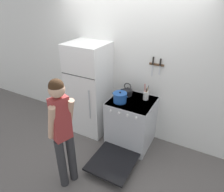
# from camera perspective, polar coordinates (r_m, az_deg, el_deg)

# --- Properties ---
(ground_plane) EXTENTS (14.00, 14.00, 0.00)m
(ground_plane) POSITION_cam_1_polar(r_m,az_deg,el_deg) (4.18, 3.26, -8.91)
(ground_plane) COLOR #5B5654
(wall_back) EXTENTS (10.00, 0.06, 2.55)m
(wall_back) POSITION_cam_1_polar(r_m,az_deg,el_deg) (3.59, 4.02, 7.85)
(wall_back) COLOR silver
(wall_back) RESTS_ON ground_plane
(refrigerator) EXTENTS (0.69, 0.64, 1.73)m
(refrigerator) POSITION_cam_1_polar(r_m,az_deg,el_deg) (3.75, -6.50, 1.84)
(refrigerator) COLOR white
(refrigerator) RESTS_ON ground_plane
(stove_range) EXTENTS (0.73, 1.38, 0.88)m
(stove_range) POSITION_cam_1_polar(r_m,az_deg,el_deg) (3.55, 5.22, -7.82)
(stove_range) COLOR silver
(stove_range) RESTS_ON ground_plane
(dutch_oven_pot) EXTENTS (0.27, 0.23, 0.19)m
(dutch_oven_pot) POSITION_cam_1_polar(r_m,az_deg,el_deg) (3.25, 2.27, -0.39)
(dutch_oven_pot) COLOR #1E4C9E
(dutch_oven_pot) RESTS_ON stove_range
(tea_kettle) EXTENTS (0.21, 0.17, 0.23)m
(tea_kettle) POSITION_cam_1_polar(r_m,az_deg,el_deg) (3.47, 4.46, 1.28)
(tea_kettle) COLOR black
(tea_kettle) RESTS_ON stove_range
(utensil_jar) EXTENTS (0.09, 0.09, 0.28)m
(utensil_jar) POSITION_cam_1_polar(r_m,az_deg,el_deg) (3.36, 9.66, 0.24)
(utensil_jar) COLOR silver
(utensil_jar) RESTS_ON stove_range
(person) EXTENTS (0.34, 0.39, 1.64)m
(person) POSITION_cam_1_polar(r_m,az_deg,el_deg) (2.65, -13.98, -9.44)
(person) COLOR #2D2D30
(person) RESTS_ON ground_plane
(wall_knife_strip) EXTENTS (0.24, 0.03, 0.33)m
(wall_knife_strip) POSITION_cam_1_polar(r_m,az_deg,el_deg) (3.31, 12.59, 8.87)
(wall_knife_strip) COLOR brown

